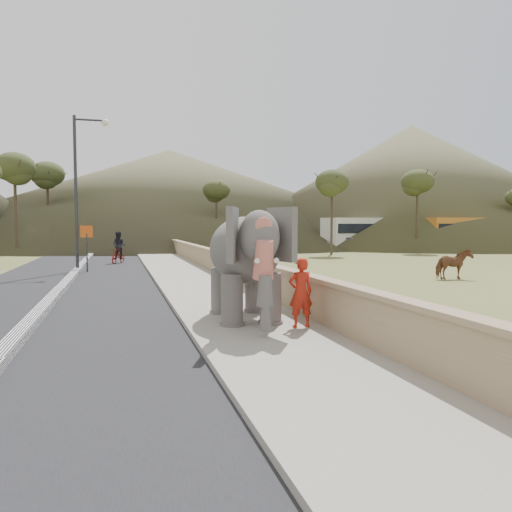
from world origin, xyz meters
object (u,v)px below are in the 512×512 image
(elephant_and_man, at_px, (245,265))
(lamppost, at_px, (82,177))
(cow, at_px, (454,264))
(motorcyclist, at_px, (119,251))

(elephant_and_man, bearing_deg, lamppost, 106.94)
(lamppost, bearing_deg, cow, -26.90)
(cow, distance_m, motorcyclist, 19.74)
(lamppost, relative_size, motorcyclist, 3.96)
(motorcyclist, bearing_deg, cow, -43.16)
(lamppost, height_order, elephant_and_man, lamppost)
(lamppost, xyz_separation_m, motorcyclist, (1.77, 5.30, -4.08))
(cow, bearing_deg, lamppost, 60.73)
(lamppost, bearing_deg, motorcyclist, 71.58)
(cow, bearing_deg, elephant_and_man, 119.99)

